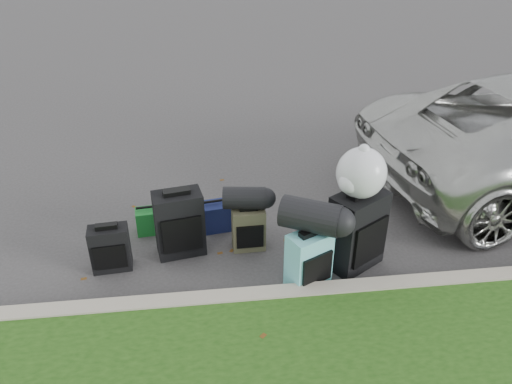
{
  "coord_description": "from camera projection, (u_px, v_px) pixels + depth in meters",
  "views": [
    {
      "loc": [
        -0.66,
        -4.58,
        3.33
      ],
      "look_at": [
        -0.1,
        0.2,
        0.55
      ],
      "focal_mm": 35.0,
      "sensor_mm": 36.0,
      "label": 1
    }
  ],
  "objects": [
    {
      "name": "ground",
      "position": [
        267.0,
        242.0,
        5.67
      ],
      "size": [
        120.0,
        120.0,
        0.0
      ],
      "primitive_type": "plane",
      "color": "#383535",
      "rests_on": "ground"
    },
    {
      "name": "curb",
      "position": [
        281.0,
        296.0,
        4.78
      ],
      "size": [
        120.0,
        0.18,
        0.15
      ],
      "primitive_type": "cube",
      "color": "#9E937F",
      "rests_on": "ground"
    },
    {
      "name": "suitcase_small_black",
      "position": [
        110.0,
        248.0,
        5.15
      ],
      "size": [
        0.42,
        0.25,
        0.5
      ],
      "primitive_type": "cube",
      "rotation": [
        0.0,
        0.0,
        0.09
      ],
      "color": "black",
      "rests_on": "ground"
    },
    {
      "name": "suitcase_large_black_left",
      "position": [
        179.0,
        223.0,
        5.34
      ],
      "size": [
        0.56,
        0.39,
        0.73
      ],
      "primitive_type": "cube",
      "rotation": [
        0.0,
        0.0,
        0.18
      ],
      "color": "black",
      "rests_on": "ground"
    },
    {
      "name": "suitcase_olive",
      "position": [
        249.0,
        229.0,
        5.47
      ],
      "size": [
        0.36,
        0.23,
        0.49
      ],
      "primitive_type": "cube",
      "rotation": [
        0.0,
        0.0,
        0.03
      ],
      "color": "#3E3C28",
      "rests_on": "ground"
    },
    {
      "name": "suitcase_teal",
      "position": [
        309.0,
        260.0,
        4.9
      ],
      "size": [
        0.49,
        0.41,
        0.6
      ],
      "primitive_type": "cube",
      "rotation": [
        0.0,
        0.0,
        0.46
      ],
      "color": "teal",
      "rests_on": "ground"
    },
    {
      "name": "suitcase_large_black_right",
      "position": [
        357.0,
        231.0,
        5.12
      ],
      "size": [
        0.66,
        0.59,
        0.85
      ],
      "primitive_type": "cube",
      "rotation": [
        0.0,
        0.0,
        0.56
      ],
      "color": "black",
      "rests_on": "ground"
    },
    {
      "name": "tote_green",
      "position": [
        148.0,
        221.0,
        5.78
      ],
      "size": [
        0.28,
        0.24,
        0.3
      ],
      "primitive_type": "cube",
      "rotation": [
        0.0,
        0.0,
        0.11
      ],
      "color": "#1A782A",
      "rests_on": "ground"
    },
    {
      "name": "tote_navy",
      "position": [
        217.0,
        216.0,
        5.84
      ],
      "size": [
        0.35,
        0.29,
        0.33
      ],
      "primitive_type": "cube",
      "rotation": [
        0.0,
        0.0,
        0.15
      ],
      "color": "#161E4D",
      "rests_on": "ground"
    },
    {
      "name": "duffel_left",
      "position": [
        244.0,
        198.0,
        5.33
      ],
      "size": [
        0.48,
        0.3,
        0.24
      ],
      "primitive_type": "cylinder",
      "rotation": [
        0.0,
        1.57,
        -0.13
      ],
      "color": "black",
      "rests_on": "suitcase_olive"
    },
    {
      "name": "duffel_right",
      "position": [
        311.0,
        216.0,
        4.75
      ],
      "size": [
        0.65,
        0.55,
        0.32
      ],
      "primitive_type": "cylinder",
      "rotation": [
        0.0,
        1.57,
        -0.49
      ],
      "color": "black",
      "rests_on": "suitcase_teal"
    },
    {
      "name": "trash_bag",
      "position": [
        361.0,
        173.0,
        4.79
      ],
      "size": [
        0.49,
        0.49,
        0.49
      ],
      "primitive_type": "sphere",
      "color": "silver",
      "rests_on": "suitcase_large_black_right"
    }
  ]
}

